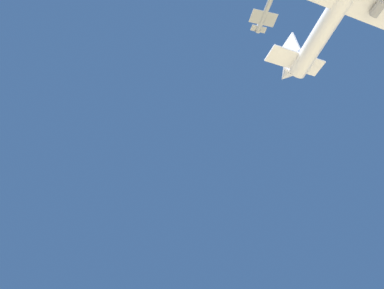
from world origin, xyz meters
TOP-DOWN VIEW (x-y plane):
  - chase_jet_high_escort at (-3.26, 83.15)m, footprint 14.05×11.26m

SIDE VIEW (x-z plane):
  - chase_jet_high_escort at x=-3.26m, z-range 106.77..110.77m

